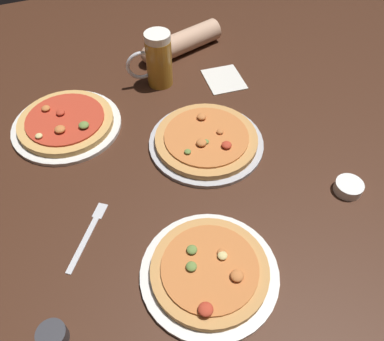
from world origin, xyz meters
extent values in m
cube|color=#3D2114|center=(0.00, 0.00, -0.01)|extent=(2.40, 2.40, 0.03)
cylinder|color=silver|center=(-0.07, -0.28, 0.01)|extent=(0.31, 0.31, 0.01)
cylinder|color=tan|center=(-0.07, -0.28, 0.02)|extent=(0.26, 0.26, 0.02)
cylinder|color=#C67038|center=(-0.07, -0.28, 0.03)|extent=(0.21, 0.21, 0.01)
ellipsoid|color=#C67038|center=(-0.04, -0.26, 0.04)|extent=(0.02, 0.02, 0.01)
ellipsoid|color=#B73823|center=(-0.12, -0.36, 0.04)|extent=(0.03, 0.03, 0.02)
ellipsoid|color=olive|center=(-0.10, -0.23, 0.04)|extent=(0.02, 0.02, 0.01)
ellipsoid|color=#DBC67A|center=(-0.04, -0.27, 0.04)|extent=(0.02, 0.02, 0.01)
ellipsoid|color=olive|center=(-0.11, -0.27, 0.04)|extent=(0.02, 0.02, 0.01)
ellipsoid|color=#C67038|center=(-0.03, -0.32, 0.04)|extent=(0.03, 0.03, 0.01)
cylinder|color=#B2B2B7|center=(0.08, 0.09, 0.01)|extent=(0.33, 0.33, 0.01)
cylinder|color=tan|center=(0.08, 0.09, 0.02)|extent=(0.29, 0.29, 0.02)
cylinder|color=#C67038|center=(0.08, 0.09, 0.03)|extent=(0.24, 0.24, 0.01)
ellipsoid|color=#C67038|center=(0.12, 0.09, 0.04)|extent=(0.02, 0.02, 0.01)
ellipsoid|color=olive|center=(0.07, 0.07, 0.04)|extent=(0.02, 0.02, 0.01)
ellipsoid|color=olive|center=(0.01, 0.05, 0.04)|extent=(0.02, 0.02, 0.01)
ellipsoid|color=#B73823|center=(0.12, 0.03, 0.04)|extent=(0.03, 0.03, 0.01)
ellipsoid|color=#C67038|center=(0.06, 0.07, 0.04)|extent=(0.03, 0.03, 0.01)
ellipsoid|color=#C67038|center=(0.10, 0.16, 0.04)|extent=(0.03, 0.03, 0.01)
cylinder|color=silver|center=(-0.28, 0.32, 0.01)|extent=(0.32, 0.32, 0.01)
cylinder|color=tan|center=(-0.28, 0.32, 0.02)|extent=(0.28, 0.28, 0.02)
cylinder|color=#B73823|center=(-0.28, 0.32, 0.03)|extent=(0.23, 0.23, 0.01)
ellipsoid|color=#C67038|center=(-0.32, 0.38, 0.04)|extent=(0.03, 0.03, 0.01)
ellipsoid|color=olive|center=(-0.23, 0.26, 0.04)|extent=(0.03, 0.03, 0.02)
ellipsoid|color=#DBC67A|center=(-0.36, 0.27, 0.04)|extent=(0.02, 0.02, 0.01)
ellipsoid|color=#B73823|center=(-0.28, 0.34, 0.04)|extent=(0.03, 0.03, 0.01)
ellipsoid|color=#C67038|center=(-0.30, 0.27, 0.04)|extent=(0.03, 0.03, 0.02)
cylinder|color=#B27A23|center=(0.06, 0.42, 0.08)|extent=(0.08, 0.08, 0.16)
cylinder|color=white|center=(0.06, 0.42, 0.17)|extent=(0.08, 0.08, 0.02)
torus|color=silver|center=(0.00, 0.43, 0.08)|extent=(0.10, 0.02, 0.10)
cylinder|color=#333338|center=(-0.41, -0.29, 0.02)|extent=(0.06, 0.06, 0.03)
cylinder|color=white|center=(0.36, -0.20, 0.01)|extent=(0.07, 0.07, 0.03)
cube|color=silver|center=(0.26, 0.35, 0.00)|extent=(0.13, 0.15, 0.01)
cube|color=silver|center=(-0.32, -0.10, 0.00)|extent=(0.11, 0.14, 0.01)
cube|color=silver|center=(-0.26, -0.02, 0.00)|extent=(0.05, 0.05, 0.00)
cylinder|color=tan|center=(0.21, 0.57, 0.04)|extent=(0.28, 0.15, 0.08)
ellipsoid|color=tan|center=(0.08, 0.53, 0.04)|extent=(0.10, 0.08, 0.07)
camera|label=1|loc=(-0.26, -0.62, 0.81)|focal=36.33mm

